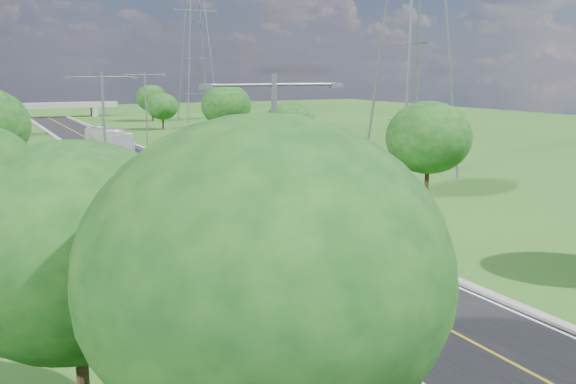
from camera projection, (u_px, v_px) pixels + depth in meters
name	position (u px, v px, depth m)	size (l,w,h in m)	color
ground	(136.00, 164.00, 70.41)	(260.00, 260.00, 0.00)	#1F4E16
road	(123.00, 157.00, 75.67)	(8.00, 150.00, 0.06)	black
curb_left	(86.00, 159.00, 73.77)	(0.50, 150.00, 0.22)	gray
curb_right	(159.00, 155.00, 77.53)	(0.50, 150.00, 0.22)	gray
speed_limit_sign	(261.00, 175.00, 53.09)	(0.55, 0.09, 2.40)	slate
overpass	(47.00, 106.00, 140.15)	(30.00, 3.00, 3.20)	gray
streetlight_near_left	(274.00, 181.00, 24.53)	(5.90, 0.25, 10.00)	slate
streetlight_mid_left	(104.00, 121.00, 53.49)	(5.90, 0.25, 10.00)	slate
streetlight_far_right	(146.00, 102.00, 87.75)	(5.90, 0.25, 10.00)	slate
power_tower_near	(415.00, 28.00, 59.98)	(9.00, 6.40, 28.00)	slate
power_tower_far	(196.00, 51.00, 127.55)	(9.00, 6.40, 28.00)	slate
tree_la	(75.00, 250.00, 17.61)	(7.14, 7.14, 8.30)	black
tree_lf	(265.00, 274.00, 13.56)	(7.98, 7.98, 9.28)	black
tree_rb	(428.00, 138.00, 50.24)	(6.72, 6.72, 7.82)	black
tree_rc	(290.00, 125.00, 69.21)	(5.88, 5.88, 6.84)	black
tree_rd	(226.00, 105.00, 90.98)	(7.14, 7.14, 8.30)	black
tree_re	(162.00, 106.00, 111.17)	(5.46, 5.46, 6.35)	black
tree_rf	(152.00, 98.00, 130.15)	(6.30, 6.30, 7.33)	black
bus_outbound	(250.00, 182.00, 50.28)	(2.51, 10.75, 2.99)	white
bus_inbound	(108.00, 141.00, 78.75)	(2.65, 11.31, 3.15)	silver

